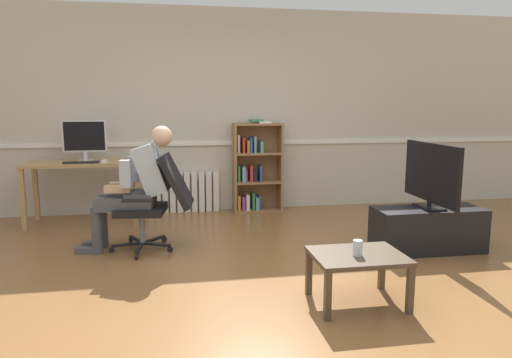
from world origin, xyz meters
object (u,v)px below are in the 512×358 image
tv_screen (431,174)px  drinking_glass (358,248)px  computer_mouse (104,161)px  office_chair (157,198)px  bookshelf (255,169)px  tv_stand (428,229)px  imac_monitor (84,138)px  computer_desk (83,171)px  radiator (184,192)px  person_seated (136,185)px  keyboard (81,162)px  coffee_table (358,261)px

tv_screen → drinking_glass: 1.64m
computer_mouse → office_chair: size_ratio=0.10×
bookshelf → tv_stand: (1.40, -2.01, -0.36)m
imac_monitor → computer_mouse: imac_monitor is taller
computer_desk → radiator: size_ratio=1.40×
computer_mouse → bookshelf: bookshelf is taller
tv_stand → person_seated: bearing=169.7°
person_seated → drinking_glass: bearing=53.3°
keyboard → bookshelf: bearing=11.4°
tv_stand → coffee_table: (-1.16, -1.05, 0.11)m
computer_mouse → bookshelf: 1.94m
tv_screen → drinking_glass: tv_screen is taller
imac_monitor → drinking_glass: size_ratio=4.60×
keyboard → office_chair: office_chair is taller
computer_desk → computer_mouse: (0.27, -0.12, 0.13)m
tv_screen → tv_stand: bearing=90.0°
office_chair → bookshelf: bearing=148.3°
computer_mouse → coffee_table: 3.43m
bookshelf → person_seated: size_ratio=1.00×
computer_mouse → office_chair: office_chair is taller
coffee_table → computer_mouse: bearing=128.7°
bookshelf → office_chair: bearing=-129.0°
radiator → coffee_table: size_ratio=1.45×
keyboard → computer_mouse: bearing=4.4°
imac_monitor → bookshelf: bearing=5.7°
person_seated → drinking_glass: size_ratio=11.01×
imac_monitor → computer_desk: bearing=-108.9°
computer_desk → tv_screen: 3.96m
tv_screen → drinking_glass: (-1.18, -1.08, -0.34)m
computer_desk → office_chair: office_chair is taller
bookshelf → person_seated: bearing=-133.7°
person_seated → office_chair: bearing=90.0°
computer_desk → imac_monitor: imac_monitor is taller
person_seated → imac_monitor: bearing=-144.0°
radiator → office_chair: (-0.28, -1.62, 0.25)m
office_chair → person_seated: size_ratio=0.78×
radiator → tv_stand: (2.36, -2.11, -0.05)m
drinking_glass → person_seated: bearing=135.9°
computer_mouse → imac_monitor: bearing=141.5°
keyboard → tv_stand: 3.92m
imac_monitor → tv_stand: bearing=-27.0°
bookshelf → keyboard: bearing=-168.6°
computer_desk → coffee_table: computer_desk is taller
office_chair → tv_stand: (2.63, -0.49, -0.31)m
person_seated → computer_desk: bearing=-141.5°
bookshelf → coffee_table: 3.08m
keyboard → tv_screen: tv_screen is taller
office_chair → computer_desk: bearing=-135.8°
computer_mouse → person_seated: bearing=-67.3°
computer_desk → office_chair: 1.55m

